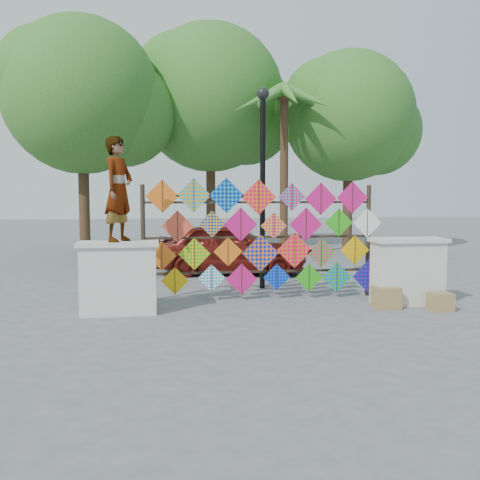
# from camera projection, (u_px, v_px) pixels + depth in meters

# --- Properties ---
(ground) EXTENTS (80.00, 80.00, 0.00)m
(ground) POSITION_uv_depth(u_px,v_px,m) (267.00, 306.00, 10.05)
(ground) COLOR gray
(ground) RESTS_ON ground
(parapet_left) EXTENTS (1.40, 0.65, 1.28)m
(parapet_left) POSITION_uv_depth(u_px,v_px,m) (119.00, 277.00, 9.40)
(parapet_left) COLOR silver
(parapet_left) RESTS_ON ground
(parapet_right) EXTENTS (1.40, 0.65, 1.28)m
(parapet_right) POSITION_uv_depth(u_px,v_px,m) (408.00, 271.00, 10.20)
(parapet_right) COLOR silver
(parapet_right) RESTS_ON ground
(kite_rack) EXTENTS (4.95, 0.24, 2.44)m
(kite_rack) POSITION_uv_depth(u_px,v_px,m) (265.00, 238.00, 10.69)
(kite_rack) COLOR black
(kite_rack) RESTS_ON ground
(tree_west) EXTENTS (5.85, 5.20, 8.01)m
(tree_west) POSITION_uv_depth(u_px,v_px,m) (85.00, 97.00, 17.85)
(tree_west) COLOR #4A2E1F
(tree_west) RESTS_ON ground
(tree_mid) EXTENTS (6.30, 5.60, 8.61)m
(tree_mid) POSITION_uv_depth(u_px,v_px,m) (213.00, 99.00, 20.46)
(tree_mid) COLOR #4A2E1F
(tree_mid) RESTS_ON ground
(tree_east) EXTENTS (5.40, 4.80, 7.42)m
(tree_east) POSITION_uv_depth(u_px,v_px,m) (351.00, 117.00, 19.79)
(tree_east) COLOR #4A2E1F
(tree_east) RESTS_ON ground
(palm_tree) EXTENTS (3.62, 3.62, 5.83)m
(palm_tree) POSITION_uv_depth(u_px,v_px,m) (284.00, 110.00, 17.85)
(palm_tree) COLOR #4A2E1F
(palm_tree) RESTS_ON ground
(vendor_woman) EXTENTS (0.71, 0.80, 1.83)m
(vendor_woman) POSITION_uv_depth(u_px,v_px,m) (118.00, 189.00, 9.27)
(vendor_woman) COLOR #99999E
(vendor_woman) RESTS_ON parapet_left
(sedan) EXTENTS (4.29, 2.41, 1.38)m
(sedan) POSITION_uv_depth(u_px,v_px,m) (230.00, 248.00, 14.24)
(sedan) COLOR maroon
(sedan) RESTS_ON ground
(lamppost) EXTENTS (0.28, 0.28, 4.46)m
(lamppost) POSITION_uv_depth(u_px,v_px,m) (263.00, 168.00, 11.84)
(lamppost) COLOR black
(lamppost) RESTS_ON ground
(cardboard_box_near) EXTENTS (0.45, 0.40, 0.40)m
(cardboard_box_near) POSITION_uv_depth(u_px,v_px,m) (386.00, 298.00, 9.89)
(cardboard_box_near) COLOR olive
(cardboard_box_near) RESTS_ON ground
(cardboard_box_far) EXTENTS (0.39, 0.36, 0.32)m
(cardboard_box_far) POSITION_uv_depth(u_px,v_px,m) (440.00, 302.00, 9.69)
(cardboard_box_far) COLOR olive
(cardboard_box_far) RESTS_ON ground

